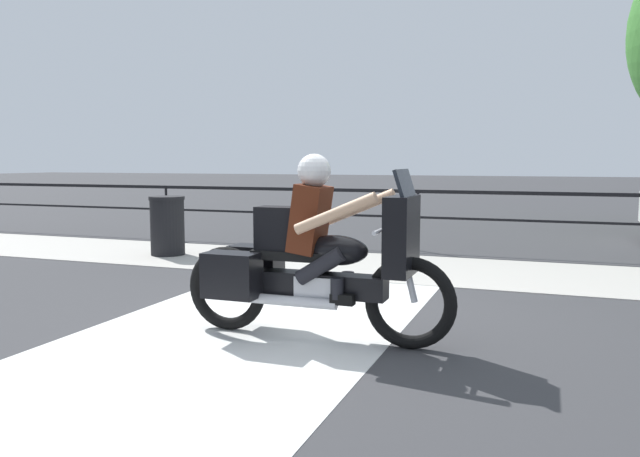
# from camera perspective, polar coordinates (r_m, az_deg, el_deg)

# --- Properties ---
(ground_plane) EXTENTS (120.00, 120.00, 0.00)m
(ground_plane) POSITION_cam_1_polar(r_m,az_deg,el_deg) (6.05, -1.12, -8.71)
(ground_plane) COLOR #38383A
(sidewalk_band) EXTENTS (44.00, 2.40, 0.01)m
(sidewalk_band) POSITION_cam_1_polar(r_m,az_deg,el_deg) (9.23, 6.62, -3.51)
(sidewalk_band) COLOR #B7B2A8
(sidewalk_band) RESTS_ON ground
(crosswalk_band) EXTENTS (2.77, 6.00, 0.01)m
(crosswalk_band) POSITION_cam_1_polar(r_m,az_deg,el_deg) (6.06, -6.07, -8.69)
(crosswalk_band) COLOR silver
(crosswalk_band) RESTS_ON ground
(fence_railing) EXTENTS (36.00, 0.05, 1.06)m
(fence_railing) POSITION_cam_1_polar(r_m,az_deg,el_deg) (10.89, 8.94, 2.36)
(fence_railing) COLOR black
(fence_railing) RESTS_ON ground
(motorcycle) EXTENTS (2.49, 0.76, 1.62)m
(motorcycle) POSITION_cam_1_polar(r_m,az_deg,el_deg) (5.43, -0.80, -2.78)
(motorcycle) COLOR black
(motorcycle) RESTS_ON ground
(trash_bin) EXTENTS (0.58, 0.58, 0.98)m
(trash_bin) POSITION_cam_1_polar(r_m,az_deg,el_deg) (10.56, -13.78, 0.25)
(trash_bin) COLOR black
(trash_bin) RESTS_ON ground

